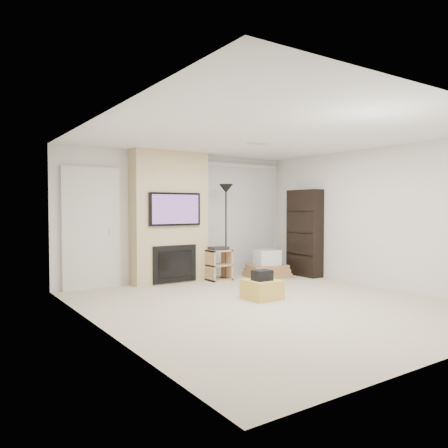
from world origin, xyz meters
TOP-DOWN VIEW (x-y plane):
  - floor at (0.00, 0.00)m, footprint 5.00×5.50m
  - ceiling at (0.00, 0.00)m, footprint 5.00×5.50m
  - wall_back at (0.00, 2.75)m, footprint 5.00×0.00m
  - wall_left at (-2.50, 0.00)m, footprint 0.00×5.50m
  - wall_right at (2.50, 0.00)m, footprint 0.00×5.50m
  - hvac_vent at (0.40, 0.80)m, footprint 0.35×0.18m
  - ottoman at (0.13, 0.33)m, footprint 0.50×0.50m
  - black_bag at (0.10, 0.29)m, footprint 0.28×0.22m
  - fireplace_wall at (-0.35, 2.54)m, footprint 1.50×0.47m
  - entry_door at (-1.80, 2.71)m, footprint 1.02×0.11m
  - vertical_blinds at (1.40, 2.70)m, footprint 1.98×0.10m
  - floor_lamp at (0.74, 2.23)m, footprint 0.28×0.28m
  - av_stand at (0.55, 2.20)m, footprint 0.45×0.38m
  - box_stack at (1.59, 1.97)m, footprint 0.95×0.80m
  - bookshelf at (2.34, 1.66)m, footprint 0.30×0.80m

SIDE VIEW (x-z plane):
  - floor at x=0.00m, z-range 0.00..0.00m
  - ottoman at x=0.13m, z-range 0.00..0.30m
  - box_stack at x=1.59m, z-range -0.07..0.49m
  - av_stand at x=0.55m, z-range 0.02..0.68m
  - black_bag at x=0.10m, z-range 0.30..0.46m
  - bookshelf at x=2.34m, z-range 0.00..1.80m
  - entry_door at x=-1.80m, z-range -0.02..2.12m
  - fireplace_wall at x=-0.35m, z-range -0.01..2.49m
  - wall_back at x=0.00m, z-range 0.00..2.50m
  - wall_left at x=-2.50m, z-range 0.00..2.50m
  - wall_right at x=2.50m, z-range 0.00..2.50m
  - vertical_blinds at x=1.40m, z-range 0.09..2.46m
  - floor_lamp at x=0.74m, z-range 0.55..2.44m
  - hvac_vent at x=0.40m, z-range 2.49..2.50m
  - ceiling at x=0.00m, z-range 2.50..2.50m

